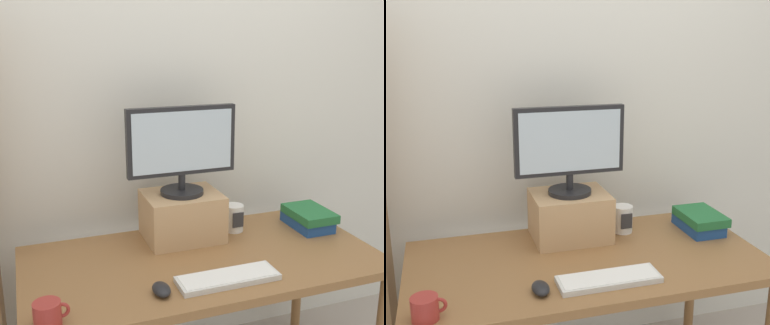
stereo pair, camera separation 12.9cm
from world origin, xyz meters
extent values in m
cube|color=silver|center=(0.00, 0.54, 1.30)|extent=(7.00, 0.08, 2.60)
cube|color=olive|center=(0.00, 0.00, 0.71)|extent=(1.48, 0.74, 0.04)
cylinder|color=olive|center=(-0.69, 0.32, 0.35)|extent=(0.05, 0.05, 0.69)
cylinder|color=olive|center=(0.69, 0.32, 0.35)|extent=(0.05, 0.05, 0.69)
cube|color=tan|center=(-0.02, 0.22, 0.84)|extent=(0.34, 0.28, 0.21)
cylinder|color=black|center=(-0.02, 0.22, 0.95)|extent=(0.19, 0.19, 0.02)
cylinder|color=black|center=(-0.02, 0.22, 1.00)|extent=(0.03, 0.03, 0.07)
cube|color=black|center=(-0.02, 0.22, 1.19)|extent=(0.49, 0.04, 0.30)
cube|color=silver|center=(-0.02, 0.20, 1.19)|extent=(0.45, 0.00, 0.27)
cube|color=silver|center=(0.02, -0.22, 0.74)|extent=(0.39, 0.13, 0.02)
cube|color=white|center=(0.02, -0.22, 0.75)|extent=(0.37, 0.11, 0.00)
ellipsoid|color=black|center=(-0.25, -0.23, 0.75)|extent=(0.06, 0.10, 0.04)
cube|color=navy|center=(0.60, 0.13, 0.76)|extent=(0.16, 0.25, 0.05)
cube|color=#236B38|center=(0.60, 0.12, 0.80)|extent=(0.17, 0.25, 0.04)
cylinder|color=#9E2D28|center=(-0.65, -0.29, 0.77)|extent=(0.09, 0.09, 0.08)
torus|color=#9E2D28|center=(-0.60, -0.29, 0.77)|extent=(0.05, 0.01, 0.05)
cylinder|color=silver|center=(0.24, 0.21, 0.79)|extent=(0.09, 0.09, 0.13)
cube|color=#2D2D30|center=(0.24, 0.17, 0.80)|extent=(0.05, 0.00, 0.07)
camera|label=1|loc=(-0.68, -1.72, 1.63)|focal=45.00mm
camera|label=2|loc=(-0.56, -1.76, 1.63)|focal=45.00mm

